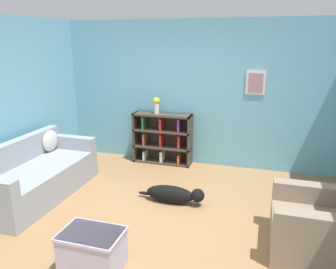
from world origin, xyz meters
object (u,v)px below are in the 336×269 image
dog (174,194)px  vase (156,104)px  recliner_chair (327,225)px  coffee_table (92,249)px  couch (35,176)px  bookshelf (163,138)px

dog → vase: vase is taller
recliner_chair → coffee_table: size_ratio=1.60×
couch → dog: size_ratio=1.99×
vase → bookshelf: bearing=11.8°
dog → vase: size_ratio=3.32×
bookshelf → dog: bearing=-66.9°
coffee_table → dog: (0.40, 1.58, -0.09)m
bookshelf → vase: 0.66m
bookshelf → recliner_chair: recliner_chair is taller
couch → coffee_table: (1.63, -1.21, -0.09)m
couch → vase: (1.27, 1.86, 0.81)m
vase → dog: bearing=-63.0°
dog → vase: bearing=117.0°
couch → coffee_table: couch is taller
bookshelf → recliner_chair: size_ratio=1.10×
bookshelf → coffee_table: bearing=-85.5°
coffee_table → dog: bearing=75.8°
bookshelf → coffee_table: size_ratio=1.77×
bookshelf → recliner_chair: 3.31m
recliner_chair → vase: 3.47m
couch → vase: vase is taller
couch → bookshelf: bookshelf is taller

